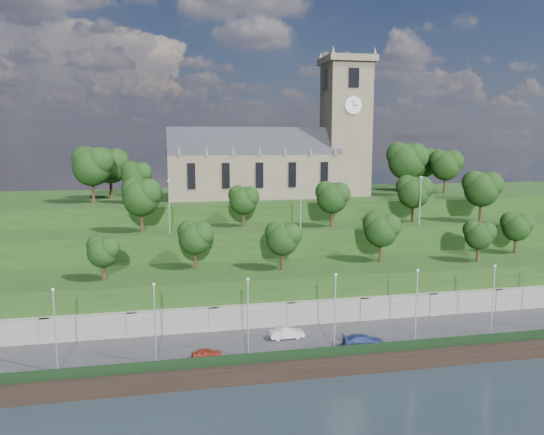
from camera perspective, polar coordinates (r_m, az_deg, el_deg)
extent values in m
plane|color=black|center=(62.41, 9.24, -16.27)|extent=(320.00, 320.00, 0.00)
cube|color=#2D2D30|center=(67.18, 7.41, -13.44)|extent=(160.00, 12.00, 2.00)
cube|color=black|center=(61.91, 9.28, -15.36)|extent=(160.00, 0.50, 2.20)
cube|color=black|center=(61.88, 9.09, -13.86)|extent=(160.00, 0.10, 1.20)
cube|color=slate|center=(71.99, 5.86, -10.61)|extent=(160.00, 2.00, 5.00)
cube|color=slate|center=(69.76, -23.22, -11.92)|extent=(1.20, 0.60, 5.00)
cube|color=slate|center=(68.39, -14.82, -11.91)|extent=(1.20, 0.60, 5.00)
cube|color=slate|center=(68.47, -6.26, -11.64)|extent=(1.20, 0.60, 5.00)
cube|color=slate|center=(69.99, 2.08, -11.13)|extent=(1.20, 0.60, 5.00)
cube|color=slate|center=(72.86, 9.88, -10.45)|extent=(1.20, 0.60, 5.00)
cube|color=slate|center=(76.94, 16.93, -9.67)|extent=(1.20, 0.60, 5.00)
cube|color=slate|center=(82.04, 23.17, -8.85)|extent=(1.20, 0.60, 5.00)
cube|color=#193511|center=(76.99, 4.54, -8.13)|extent=(160.00, 12.00, 8.00)
cube|color=#193511|center=(86.73, 2.55, -4.83)|extent=(160.00, 10.00, 12.00)
cube|color=#193511|center=(106.50, -0.17, -1.47)|extent=(160.00, 32.00, 15.00)
cube|color=brown|center=(100.45, -1.97, 4.53)|extent=(32.00, 12.00, 8.00)
cube|color=#23242A|center=(100.25, -1.99, 6.81)|extent=(32.00, 10.18, 10.18)
cone|color=brown|center=(92.89, -9.98, 7.10)|extent=(0.70, 0.70, 1.80)
cone|color=brown|center=(93.13, -7.09, 7.17)|extent=(0.70, 0.70, 1.80)
cone|color=brown|center=(93.61, -4.22, 7.21)|extent=(0.70, 0.70, 1.80)
cone|color=brown|center=(94.31, -1.38, 7.25)|extent=(0.70, 0.70, 1.80)
cone|color=brown|center=(95.24, 1.41, 7.26)|extent=(0.70, 0.70, 1.80)
cone|color=brown|center=(96.39, 4.13, 7.25)|extent=(0.70, 0.70, 1.80)
cone|color=brown|center=(97.74, 6.79, 7.24)|extent=(0.70, 0.70, 1.80)
cube|color=black|center=(93.09, -8.68, 4.42)|extent=(1.40, 0.25, 4.50)
cube|color=black|center=(93.58, -4.99, 4.51)|extent=(1.40, 0.25, 4.50)
cube|color=black|center=(94.44, -1.36, 4.57)|extent=(1.40, 0.25, 4.50)
cube|color=black|center=(95.67, 2.19, 4.62)|extent=(1.40, 0.25, 4.50)
cube|color=black|center=(97.26, 5.64, 4.65)|extent=(1.40, 0.25, 4.50)
cube|color=brown|center=(104.69, 7.89, 9.27)|extent=(8.00, 8.00, 25.00)
cube|color=brown|center=(105.68, 8.05, 16.39)|extent=(9.20, 9.20, 1.20)
cone|color=brown|center=(100.85, 6.61, 17.49)|extent=(0.80, 0.80, 1.60)
cone|color=brown|center=(108.40, 5.24, 16.88)|extent=(0.80, 0.80, 1.60)
cone|color=brown|center=(103.55, 11.02, 17.15)|extent=(0.80, 0.80, 1.60)
cone|color=brown|center=(110.92, 9.38, 16.61)|extent=(0.80, 0.80, 1.60)
cube|color=black|center=(101.43, 8.79, 14.66)|extent=(2.00, 0.25, 3.50)
cube|color=black|center=(109.09, 7.27, 14.25)|extent=(2.00, 0.25, 3.50)
cube|color=black|center=(103.98, 5.81, 14.56)|extent=(0.25, 2.00, 3.50)
cube|color=black|center=(106.66, 10.14, 14.32)|extent=(0.25, 2.00, 3.50)
cylinder|color=white|center=(100.98, 8.74, 11.84)|extent=(3.20, 0.30, 3.20)
cylinder|color=white|center=(106.28, 10.09, 11.64)|extent=(0.30, 3.20, 3.20)
cube|color=black|center=(100.84, 8.78, 12.13)|extent=(0.12, 0.05, 1.10)
cube|color=black|center=(100.94, 8.99, 11.83)|extent=(0.80, 0.05, 0.12)
cylinder|color=black|center=(71.32, -17.66, -5.50)|extent=(0.47, 0.47, 2.51)
sphere|color=black|center=(70.78, -17.75, -3.59)|extent=(3.91, 3.91, 3.91)
sphere|color=black|center=(70.20, -17.17, -3.17)|extent=(2.93, 2.93, 2.93)
sphere|color=black|center=(71.18, -18.29, -2.91)|extent=(2.73, 2.73, 2.73)
cylinder|color=black|center=(74.81, -8.24, -4.36)|extent=(0.49, 0.49, 2.92)
sphere|color=black|center=(74.23, -8.29, -2.23)|extent=(4.55, 4.55, 4.55)
sphere|color=black|center=(73.71, -7.57, -1.76)|extent=(3.41, 3.41, 3.41)
sphere|color=black|center=(74.59, -8.94, -1.49)|extent=(3.18, 3.18, 3.18)
cylinder|color=black|center=(73.47, 1.13, -4.51)|extent=(0.49, 0.49, 2.91)
sphere|color=black|center=(72.88, 1.14, -2.36)|extent=(4.53, 4.53, 4.53)
sphere|color=black|center=(72.53, 1.92, -1.87)|extent=(3.40, 3.40, 3.40)
sphere|color=black|center=(73.10, 0.44, -1.60)|extent=(3.17, 3.17, 3.17)
cylinder|color=black|center=(79.93, 11.58, -3.53)|extent=(0.50, 0.50, 3.14)
sphere|color=black|center=(79.35, 11.64, -1.39)|extent=(4.89, 4.89, 4.89)
sphere|color=black|center=(79.18, 12.45, -0.90)|extent=(3.66, 3.66, 3.66)
sphere|color=black|center=(79.42, 10.93, -0.64)|extent=(3.42, 3.42, 3.42)
cylinder|color=black|center=(83.90, 21.26, -3.55)|extent=(0.48, 0.48, 2.64)
sphere|color=black|center=(83.42, 21.35, -1.83)|extent=(4.11, 4.11, 4.11)
sphere|color=black|center=(83.43, 22.00, -1.44)|extent=(3.09, 3.09, 3.09)
sphere|color=black|center=(83.33, 20.77, -1.24)|extent=(2.88, 2.88, 2.88)
cylinder|color=black|center=(92.22, 24.70, -2.64)|extent=(0.49, 0.49, 2.83)
sphere|color=black|center=(91.76, 24.80, -0.96)|extent=(4.40, 4.40, 4.40)
sphere|color=black|center=(91.84, 25.43, -0.58)|extent=(3.30, 3.30, 3.30)
sphere|color=black|center=(91.62, 24.25, -0.39)|extent=(3.08, 3.08, 3.08)
cylinder|color=black|center=(81.84, -13.83, -0.32)|extent=(0.52, 0.52, 3.57)
sphere|color=black|center=(81.39, -13.91, 2.08)|extent=(5.55, 5.55, 5.55)
sphere|color=black|center=(80.71, -13.16, 2.64)|extent=(4.16, 4.16, 4.16)
sphere|color=black|center=(82.02, -14.60, 2.88)|extent=(3.89, 3.89, 3.89)
cylinder|color=black|center=(84.67, -3.11, -0.04)|extent=(0.49, 0.49, 2.85)
sphere|color=black|center=(84.30, -3.12, 1.82)|extent=(4.44, 4.44, 4.44)
sphere|color=black|center=(83.92, -2.48, 2.25)|extent=(3.33, 3.33, 3.33)
sphere|color=black|center=(84.64, -3.70, 2.44)|extent=(3.11, 3.11, 3.11)
cylinder|color=black|center=(84.86, 6.44, 0.04)|extent=(0.50, 0.50, 3.15)
sphere|color=black|center=(84.46, 6.48, 2.09)|extent=(4.91, 4.91, 4.91)
sphere|color=black|center=(84.23, 7.22, 2.56)|extent=(3.68, 3.68, 3.68)
sphere|color=black|center=(84.68, 5.81, 2.78)|extent=(3.43, 3.43, 3.43)
cylinder|color=black|center=(92.28, 14.90, 0.57)|extent=(0.51, 0.51, 3.41)
sphere|color=black|center=(91.90, 14.98, 2.61)|extent=(5.30, 5.30, 5.30)
sphere|color=black|center=(91.83, 15.74, 3.07)|extent=(3.98, 3.98, 3.98)
sphere|color=black|center=(91.98, 14.31, 3.30)|extent=(3.71, 3.71, 3.71)
cylinder|color=black|center=(96.14, 21.51, 0.67)|extent=(0.53, 0.53, 3.72)
sphere|color=black|center=(95.75, 21.62, 2.80)|extent=(5.79, 5.79, 5.79)
sphere|color=black|center=(95.83, 22.42, 3.28)|extent=(4.34, 4.34, 4.34)
sphere|color=black|center=(95.71, 20.92, 3.53)|extent=(4.05, 4.05, 4.05)
cylinder|color=black|center=(96.02, -18.69, 2.75)|extent=(0.55, 0.55, 4.18)
sphere|color=black|center=(95.73, -18.80, 5.15)|extent=(6.50, 6.50, 6.50)
sphere|color=black|center=(94.88, -18.10, 5.75)|extent=(4.87, 4.87, 4.87)
sphere|color=black|center=(96.62, -19.45, 5.92)|extent=(4.55, 4.55, 4.55)
cylinder|color=black|center=(101.70, -16.93, 3.09)|extent=(0.54, 0.54, 4.02)
sphere|color=black|center=(101.43, -17.03, 5.27)|extent=(6.25, 6.25, 6.25)
sphere|color=black|center=(100.65, -16.38, 5.81)|extent=(4.69, 4.69, 4.69)
sphere|color=black|center=(102.26, -17.63, 5.97)|extent=(4.38, 4.38, 4.38)
cylinder|color=black|center=(93.44, -14.35, 2.45)|extent=(0.50, 0.50, 3.09)
sphere|color=black|center=(93.18, -14.42, 4.27)|extent=(4.80, 4.80, 4.80)
sphere|color=black|center=(92.61, -13.85, 4.71)|extent=(3.60, 3.60, 3.60)
sphere|color=black|center=(93.77, -14.94, 4.87)|extent=(3.36, 3.36, 3.36)
cylinder|color=black|center=(105.58, 14.17, 3.50)|extent=(0.56, 0.56, 4.44)
sphere|color=black|center=(105.31, 14.26, 5.82)|extent=(6.90, 6.90, 6.90)
sphere|color=black|center=(105.25, 15.12, 6.36)|extent=(5.18, 5.18, 5.18)
sphere|color=black|center=(105.52, 13.49, 6.61)|extent=(4.83, 4.83, 4.83)
cylinder|color=black|center=(116.04, 15.78, 3.75)|extent=(0.53, 0.53, 3.93)
sphere|color=black|center=(115.80, 15.86, 5.62)|extent=(6.12, 6.12, 6.12)
sphere|color=black|center=(115.79, 16.56, 6.05)|extent=(4.59, 4.59, 4.59)
sphere|color=black|center=(115.95, 15.23, 6.26)|extent=(4.28, 4.28, 4.28)
cylinder|color=black|center=(111.72, 18.08, 3.43)|extent=(0.53, 0.53, 3.78)
sphere|color=black|center=(111.47, 18.17, 5.31)|extent=(5.88, 5.88, 5.88)
sphere|color=black|center=(111.51, 18.87, 5.73)|extent=(4.41, 4.41, 4.41)
sphere|color=black|center=(111.56, 17.55, 5.94)|extent=(4.12, 4.12, 4.12)
cylinder|color=#B2B2B7|center=(59.86, -22.27, -11.34)|extent=(0.16, 0.16, 8.74)
sphere|color=silver|center=(58.53, -22.52, -7.19)|extent=(0.36, 0.36, 0.36)
cylinder|color=#B2B2B7|center=(58.77, -12.47, -11.26)|extent=(0.16, 0.16, 8.74)
sphere|color=silver|center=(57.41, -12.61, -7.04)|extent=(0.36, 0.36, 0.36)
cylinder|color=#B2B2B7|center=(59.36, -2.60, -10.85)|extent=(0.16, 0.16, 8.74)
sphere|color=silver|center=(58.03, -2.63, -6.67)|extent=(0.36, 0.36, 0.36)
cylinder|color=#B2B2B7|center=(61.60, 6.78, -10.17)|extent=(0.16, 0.16, 8.74)
sphere|color=silver|center=(60.31, 6.86, -6.13)|extent=(0.36, 0.36, 0.36)
cylinder|color=#B2B2B7|center=(65.31, 15.26, -9.32)|extent=(0.16, 0.16, 8.74)
sphere|color=silver|center=(64.09, 15.42, -5.50)|extent=(0.36, 0.36, 0.36)
cylinder|color=#B2B2B7|center=(70.25, 22.65, -8.42)|extent=(0.16, 0.16, 8.74)
sphere|color=silver|center=(69.13, 22.86, -4.85)|extent=(0.36, 0.36, 0.36)
cylinder|color=#B2B2B7|center=(79.50, -10.99, 1.01)|extent=(0.16, 0.16, 7.69)
sphere|color=silver|center=(79.08, -11.07, 3.86)|extent=(0.36, 0.36, 0.36)
cylinder|color=#B2B2B7|center=(82.10, 3.11, 1.39)|extent=(0.16, 0.16, 7.69)
sphere|color=silver|center=(81.70, 3.13, 4.15)|extent=(0.36, 0.36, 0.36)
cylinder|color=#B2B2B7|center=(89.23, 15.64, 1.66)|extent=(0.16, 0.16, 7.69)
sphere|color=silver|center=(88.86, 15.74, 4.20)|extent=(0.36, 0.36, 0.36)
imported|color=maroon|center=(60.72, -7.03, -14.30)|extent=(3.46, 1.66, 1.14)
imported|color=#ADACB1|center=(65.73, 1.59, -12.29)|extent=(4.28, 1.64, 1.39)
imported|color=navy|center=(64.12, 9.82, -12.94)|extent=(5.15, 2.58, 1.43)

